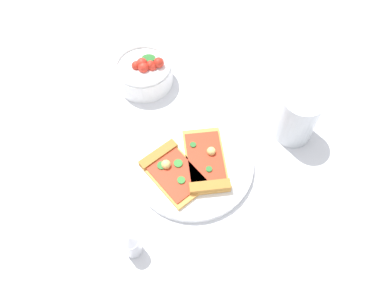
% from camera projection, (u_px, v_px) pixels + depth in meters
% --- Properties ---
extents(ground_plane, '(2.40, 2.40, 0.00)m').
position_uv_depth(ground_plane, '(201.00, 159.00, 0.79)').
color(ground_plane, silver).
rests_on(ground_plane, ground).
extents(plate, '(0.25, 0.25, 0.01)m').
position_uv_depth(plate, '(193.00, 164.00, 0.77)').
color(plate, white).
rests_on(plate, ground_plane).
extents(pizza_slice_near, '(0.15, 0.15, 0.03)m').
position_uv_depth(pizza_slice_near, '(172.00, 170.00, 0.75)').
color(pizza_slice_near, gold).
rests_on(pizza_slice_near, plate).
extents(pizza_slice_far, '(0.15, 0.09, 0.02)m').
position_uv_depth(pizza_slice_far, '(206.00, 165.00, 0.76)').
color(pizza_slice_far, gold).
rests_on(pizza_slice_far, plate).
extents(salad_bowl, '(0.13, 0.13, 0.07)m').
position_uv_depth(salad_bowl, '(144.00, 72.00, 0.87)').
color(salad_bowl, white).
rests_on(salad_bowl, ground_plane).
extents(soda_glass, '(0.08, 0.08, 0.11)m').
position_uv_depth(soda_glass, '(297.00, 118.00, 0.78)').
color(soda_glass, silver).
rests_on(soda_glass, ground_plane).
extents(pepper_shaker, '(0.03, 0.03, 0.07)m').
position_uv_depth(pepper_shaker, '(132.00, 244.00, 0.66)').
color(pepper_shaker, silver).
rests_on(pepper_shaker, ground_plane).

